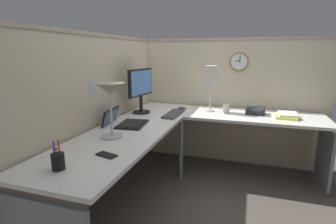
% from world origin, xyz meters
% --- Properties ---
extents(ground_plane, '(6.80, 6.80, 0.00)m').
position_xyz_m(ground_plane, '(0.00, 0.00, 0.00)').
color(ground_plane, '#4C443D').
extents(cubicle_wall_back, '(2.57, 0.12, 1.58)m').
position_xyz_m(cubicle_wall_back, '(-0.36, 0.87, 0.79)').
color(cubicle_wall_back, beige).
rests_on(cubicle_wall_back, ground).
extents(cubicle_wall_right, '(0.12, 2.37, 1.58)m').
position_xyz_m(cubicle_wall_right, '(0.87, -0.27, 0.79)').
color(cubicle_wall_right, beige).
rests_on(cubicle_wall_right, ground).
extents(desk, '(2.35, 2.15, 0.73)m').
position_xyz_m(desk, '(-0.15, -0.05, 0.63)').
color(desk, silver).
rests_on(desk, ground).
extents(monitor, '(0.46, 0.20, 0.50)m').
position_xyz_m(monitor, '(0.18, 0.64, 1.02)').
color(monitor, black).
rests_on(monitor, desk).
extents(laptop, '(0.38, 0.42, 0.22)m').
position_xyz_m(laptop, '(-0.33, 0.61, 0.75)').
color(laptop, black).
rests_on(laptop, desk).
extents(keyboard, '(0.43, 0.15, 0.02)m').
position_xyz_m(keyboard, '(0.20, 0.26, 0.74)').
color(keyboard, '#38383D').
rests_on(keyboard, desk).
extents(computer_mouse, '(0.06, 0.10, 0.03)m').
position_xyz_m(computer_mouse, '(0.48, 0.24, 0.75)').
color(computer_mouse, '#38383D').
rests_on(computer_mouse, desk).
extents(desk_lamp_dome, '(0.24, 0.24, 0.44)m').
position_xyz_m(desk_lamp_dome, '(-0.70, 0.51, 1.09)').
color(desk_lamp_dome, '#B7BABF').
rests_on(desk_lamp_dome, desk).
extents(pen_cup, '(0.08, 0.08, 0.18)m').
position_xyz_m(pen_cup, '(-1.33, 0.51, 0.78)').
color(pen_cup, black).
rests_on(pen_cup, desk).
extents(cell_phone, '(0.10, 0.16, 0.01)m').
position_xyz_m(cell_phone, '(-1.06, 0.35, 0.73)').
color(cell_phone, black).
rests_on(cell_phone, desk).
extents(office_phone, '(0.20, 0.22, 0.11)m').
position_xyz_m(office_phone, '(0.52, -0.61, 0.77)').
color(office_phone, '#232326').
rests_on(office_phone, desk).
extents(book_stack, '(0.31, 0.25, 0.04)m').
position_xyz_m(book_stack, '(0.46, -0.93, 0.75)').
color(book_stack, yellow).
rests_on(book_stack, desk).
extents(desk_lamp_paper, '(0.13, 0.13, 0.53)m').
position_xyz_m(desk_lamp_paper, '(0.50, -0.10, 1.11)').
color(desk_lamp_paper, '#B7BABF').
rests_on(desk_lamp_paper, desk).
extents(coffee_mug, '(0.08, 0.08, 0.10)m').
position_xyz_m(coffee_mug, '(0.48, -0.28, 0.78)').
color(coffee_mug, silver).
rests_on(coffee_mug, desk).
extents(wall_clock, '(0.04, 0.22, 0.22)m').
position_xyz_m(wall_clock, '(0.82, -0.38, 1.30)').
color(wall_clock, olive).
extents(pinned_note_leftmost, '(0.08, 0.00, 0.10)m').
position_xyz_m(pinned_note_leftmost, '(-0.49, 0.82, 1.10)').
color(pinned_note_leftmost, '#99B7E5').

